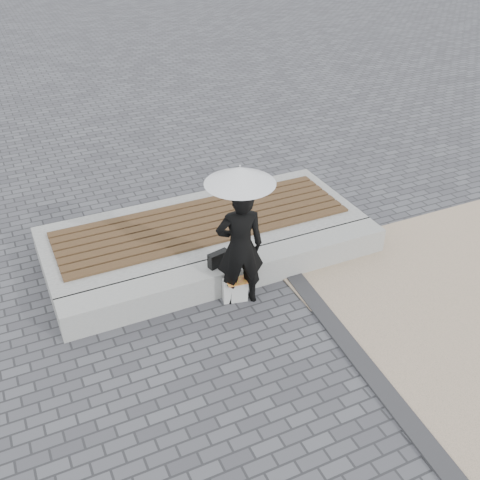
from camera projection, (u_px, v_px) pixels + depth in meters
name	position (u px, v px, depth m)	size (l,w,h in m)	color
ground	(287.00, 354.00, 7.21)	(80.00, 80.00, 0.00)	#4F4F54
edging_band	(360.00, 360.00, 7.09)	(0.25, 5.20, 0.04)	#313033
seating_ledge	(234.00, 273.00, 8.33)	(5.00, 0.45, 0.40)	#ABABA6
timber_platform	(203.00, 233.00, 9.24)	(5.00, 2.00, 0.40)	#AEADA9
timber_decking	(203.00, 222.00, 9.12)	(4.60, 1.40, 0.04)	brown
woman	(240.00, 247.00, 7.65)	(0.65, 0.43, 1.78)	black
parasol	(240.00, 175.00, 7.08)	(0.91, 0.91, 1.16)	#B1B1B5
handbag	(218.00, 259.00, 8.08)	(0.31, 0.11, 0.22)	black
canvas_tote	(235.00, 290.00, 8.03)	(0.34, 0.14, 0.36)	silver
magazine	(236.00, 281.00, 7.89)	(0.28, 0.20, 0.01)	#F4393C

